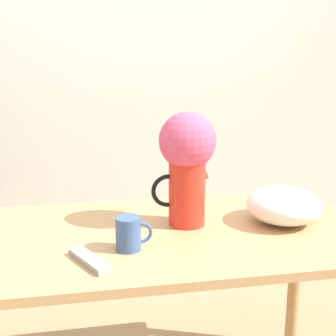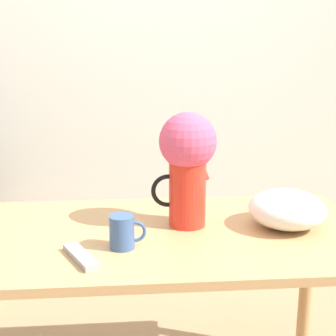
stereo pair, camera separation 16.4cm
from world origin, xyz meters
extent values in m
cube|color=silver|center=(0.00, 1.66, 1.30)|extent=(8.00, 0.05, 2.60)
cube|color=tan|center=(-0.08, 0.21, 0.75)|extent=(1.55, 0.76, 0.03)
cylinder|color=tan|center=(0.64, 0.52, 0.37)|extent=(0.06, 0.06, 0.73)
cylinder|color=red|center=(0.06, 0.26, 0.88)|extent=(0.13, 0.13, 0.24)
cone|color=red|center=(0.12, 0.26, 0.97)|extent=(0.05, 0.05, 0.06)
torus|color=black|center=(-0.01, 0.26, 0.89)|extent=(0.12, 0.02, 0.12)
sphere|color=#3D7033|center=(0.06, 0.26, 1.04)|extent=(0.15, 0.15, 0.15)
sphere|color=#DB4C70|center=(0.06, 0.26, 1.07)|extent=(0.20, 0.20, 0.20)
cylinder|color=#385689|center=(-0.17, 0.08, 0.82)|extent=(0.08, 0.08, 0.11)
torus|color=#385689|center=(-0.13, 0.08, 0.82)|extent=(0.07, 0.01, 0.07)
ellipsoid|color=silver|center=(0.41, 0.22, 0.83)|extent=(0.28, 0.28, 0.13)
cube|color=#999999|center=(-0.30, 0.00, 0.77)|extent=(0.13, 0.19, 0.02)
camera|label=1|loc=(-0.30, -1.30, 1.38)|focal=50.00mm
camera|label=2|loc=(-0.14, -1.33, 1.38)|focal=50.00mm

